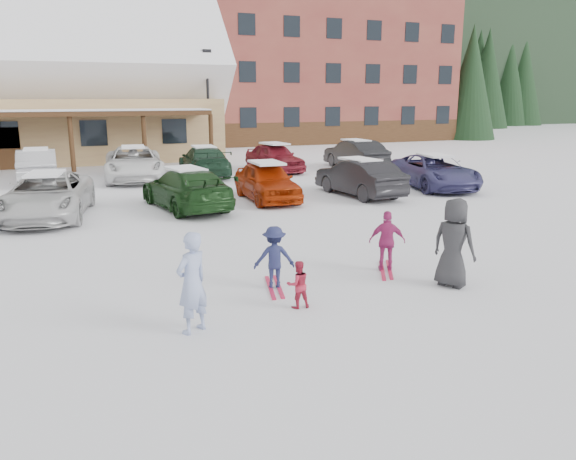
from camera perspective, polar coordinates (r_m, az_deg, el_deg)
name	(u,v)px	position (r m, az deg, el deg)	size (l,w,h in m)	color
ground	(293,291)	(11.16, 0.46, -6.25)	(160.00, 160.00, 0.00)	white
alpine_hotel	(280,38)	(51.33, -0.77, 18.89)	(31.48, 14.01, 21.48)	maroon
lamp_post	(208,99)	(34.71, -8.13, 13.08)	(0.50, 0.25, 6.43)	black
conifer_1	(472,67)	(53.86, 18.16, 15.46)	(4.84, 4.84, 11.22)	black
conifer_3	(174,81)	(54.67, -11.51, 14.60)	(3.96, 3.96, 9.18)	black
conifer_4	(418,71)	(67.49, 13.09, 15.47)	(5.06, 5.06, 11.73)	black
adult_skier	(192,283)	(9.18, -9.73, -5.30)	(0.61, 0.40, 1.68)	#94A3D1
toddler_red	(298,284)	(10.20, 1.02, -5.55)	(0.43, 0.34, 0.88)	#AE2038
child_navy	(274,257)	(11.18, -1.41, -2.80)	(0.82, 0.47, 1.27)	#1C2147
skis_child_navy	(274,287)	(11.37, -1.39, -5.80)	(0.20, 1.40, 0.03)	#C11B42
child_magenta	(387,241)	(12.46, 10.04, -1.13)	(0.79, 0.33, 1.34)	#AB296B
skis_child_magenta	(386,270)	(12.64, 9.92, -4.01)	(0.20, 1.40, 0.03)	#C11B42
bystander_dark	(454,243)	(11.70, 16.49, -1.25)	(0.88, 0.58, 1.81)	#29292C
parked_car_2	(47,196)	(19.22, -23.27, 3.22)	(2.36, 5.12, 1.42)	silver
parked_car_3	(186,189)	(19.44, -10.29, 4.15)	(1.94, 4.78, 1.39)	#173815
parked_car_4	(267,181)	(20.76, -2.17, 4.96)	(1.66, 4.12, 1.40)	#A92A07
parked_car_5	(359,178)	(21.86, 7.27, 5.31)	(1.50, 4.31, 1.42)	black
parked_car_6	(434,172)	(24.33, 14.66, 5.76)	(2.29, 4.97, 1.38)	#3E3B6F
parked_car_9	(37,166)	(27.47, -24.11, 5.98)	(1.58, 4.52, 1.49)	#B4B4B9
parked_car_10	(134,163)	(26.80, -15.38, 6.55)	(2.54, 5.50, 1.53)	white
parked_car_11	(204,161)	(27.50, -8.51, 6.92)	(1.98, 4.88, 1.42)	#1B3A26
parked_car_12	(275,158)	(28.78, -1.37, 7.37)	(1.70, 4.22, 1.44)	maroon
parked_car_13	(356,154)	(30.20, 6.88, 7.63)	(1.60, 4.58, 1.51)	black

